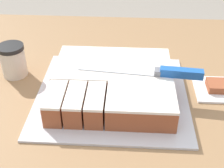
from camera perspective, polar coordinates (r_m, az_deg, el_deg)
cake_board at (r=0.85m, az=-0.00°, el=-1.88°), size 0.40×0.38×0.01m
cake at (r=0.83m, az=0.17°, el=0.08°), size 0.32×0.29×0.06m
knife at (r=0.81m, az=10.07°, el=2.10°), size 0.32×0.05×0.02m
coffee_cup at (r=0.95m, az=-17.63°, el=4.14°), size 0.07×0.07×0.10m
paper_napkin at (r=0.91m, az=18.55°, el=-0.95°), size 0.12×0.12×0.01m
brownie at (r=0.90m, az=18.70°, el=-0.29°), size 0.05×0.05×0.02m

